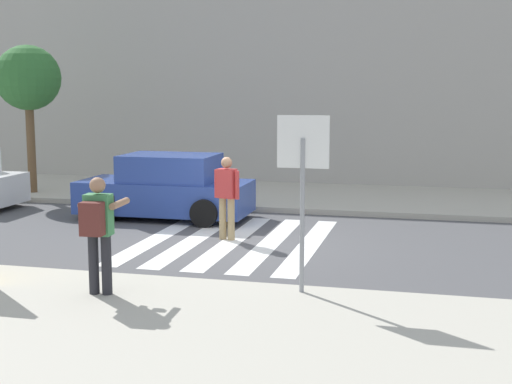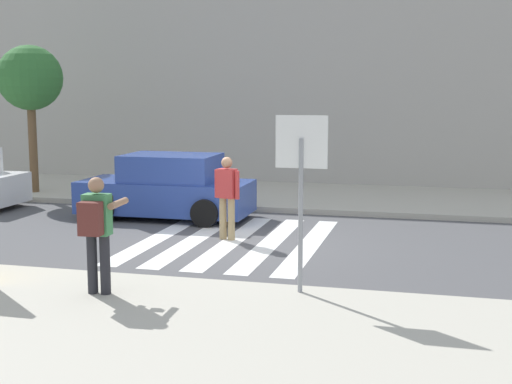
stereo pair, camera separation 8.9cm
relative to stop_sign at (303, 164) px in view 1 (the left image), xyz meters
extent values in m
plane|color=#4C4C4F|center=(-2.13, 3.53, -2.04)|extent=(120.00, 120.00, 0.00)
cube|color=#B2AD9E|center=(-2.13, -2.67, -1.97)|extent=(60.00, 6.00, 0.14)
cube|color=#B2AD9E|center=(-2.13, 9.53, -1.97)|extent=(60.00, 4.80, 0.14)
cube|color=#ADA89E|center=(-2.13, 13.93, 1.61)|extent=(56.00, 4.00, 7.29)
cube|color=silver|center=(-3.73, 3.73, -2.03)|extent=(0.44, 5.20, 0.01)
cube|color=silver|center=(-2.93, 3.73, -2.03)|extent=(0.44, 5.20, 0.01)
cube|color=silver|center=(-2.13, 3.73, -2.03)|extent=(0.44, 5.20, 0.01)
cube|color=silver|center=(-1.33, 3.73, -2.03)|extent=(0.44, 5.20, 0.01)
cube|color=silver|center=(-0.53, 3.73, -2.03)|extent=(0.44, 5.20, 0.01)
cylinder|color=gray|center=(0.00, -0.01, -0.76)|extent=(0.07, 0.07, 2.27)
cube|color=white|center=(0.00, 0.00, 0.33)|extent=(0.76, 0.03, 0.76)
cube|color=red|center=(0.00, 0.02, 0.33)|extent=(0.66, 0.02, 0.66)
cylinder|color=#232328|center=(-2.94, -0.83, -1.46)|extent=(0.15, 0.15, 0.88)
cylinder|color=#232328|center=(-2.74, -0.82, -1.46)|extent=(0.15, 0.15, 0.88)
cube|color=#3D844C|center=(-2.84, -0.83, -0.72)|extent=(0.39, 0.26, 0.60)
sphere|color=#A37556|center=(-2.84, -0.83, -0.29)|extent=(0.23, 0.23, 0.23)
cylinder|color=#A37556|center=(-3.09, -0.62, -0.58)|extent=(0.13, 0.58, 0.10)
cylinder|color=#A37556|center=(-2.61, -0.59, -0.58)|extent=(0.13, 0.58, 0.10)
cube|color=black|center=(-2.86, -0.43, -0.55)|extent=(0.15, 0.11, 0.10)
cube|color=#5B2823|center=(-2.83, -1.06, -0.74)|extent=(0.33, 0.22, 0.48)
cylinder|color=tan|center=(-2.37, 3.86, -1.60)|extent=(0.15, 0.15, 0.88)
cylinder|color=tan|center=(-2.18, 3.81, -1.60)|extent=(0.15, 0.15, 0.88)
cube|color=#B73333|center=(-2.27, 3.83, -0.86)|extent=(0.43, 0.33, 0.60)
sphere|color=#A37556|center=(-2.27, 3.83, -0.43)|extent=(0.23, 0.23, 0.23)
cylinder|color=#B73333|center=(-2.51, 3.89, -0.88)|extent=(0.10, 0.10, 0.58)
cylinder|color=#B73333|center=(-2.04, 3.77, -0.88)|extent=(0.10, 0.10, 0.58)
cylinder|color=black|center=(-9.34, 6.68, -1.72)|extent=(0.64, 0.22, 0.64)
cube|color=#284293|center=(-4.42, 5.83, -1.51)|extent=(4.10, 1.70, 0.76)
cube|color=#284293|center=(-4.27, 5.83, -0.81)|extent=(2.20, 1.56, 0.64)
cube|color=slate|center=(-5.34, 5.83, -0.81)|extent=(0.10, 1.50, 0.54)
cube|color=slate|center=(-3.30, 5.83, -0.81)|extent=(0.10, 1.50, 0.51)
cylinder|color=black|center=(-5.69, 4.98, -1.72)|extent=(0.64, 0.22, 0.64)
cylinder|color=black|center=(-5.69, 6.68, -1.72)|extent=(0.64, 0.22, 0.64)
cylinder|color=black|center=(-3.14, 4.98, -1.72)|extent=(0.64, 0.22, 0.64)
cylinder|color=black|center=(-3.14, 6.68, -1.72)|extent=(0.64, 0.22, 0.64)
cylinder|color=brown|center=(-9.34, 8.06, -0.54)|extent=(0.24, 0.24, 2.71)
sphere|color=#2D662D|center=(-9.34, 8.06, 1.36)|extent=(1.83, 1.83, 1.83)
camera|label=1|loc=(1.82, -10.10, 1.12)|focal=50.00mm
camera|label=2|loc=(1.90, -10.08, 1.12)|focal=50.00mm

